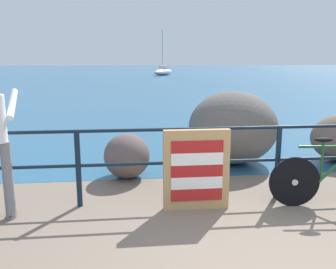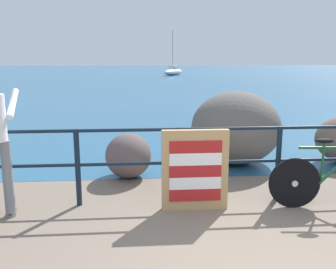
{
  "view_description": "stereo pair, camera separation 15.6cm",
  "coord_description": "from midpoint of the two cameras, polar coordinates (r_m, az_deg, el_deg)",
  "views": [
    {
      "loc": [
        -1.36,
        -2.51,
        1.91
      ],
      "look_at": [
        -0.8,
        2.57,
        0.85
      ],
      "focal_mm": 39.68,
      "sensor_mm": 36.0,
      "label": 1
    },
    {
      "loc": [
        -1.2,
        -2.53,
        1.91
      ],
      "look_at": [
        -0.8,
        2.57,
        0.85
      ],
      "focal_mm": 39.68,
      "sensor_mm": 36.0,
      "label": 2
    }
  ],
  "objects": [
    {
      "name": "breakwater_boulder_main",
      "position": [
        6.88,
        11.01,
        1.04
      ],
      "size": [
        1.62,
        1.58,
        1.33
      ],
      "color": "#605B56",
      "rests_on": "ground"
    },
    {
      "name": "folded_deckchair_stack",
      "position": [
        4.71,
        5.11,
        -5.5
      ],
      "size": [
        0.84,
        0.1,
        1.04
      ],
      "color": "tan",
      "rests_on": "ground_plane"
    },
    {
      "name": "sea_surface",
      "position": [
        50.76,
        -3.17,
        9.53
      ],
      "size": [
        120.0,
        90.0,
        0.01
      ],
      "primitive_type": "cube",
      "color": "#285B7F",
      "rests_on": "ground_plane"
    },
    {
      "name": "bicycle",
      "position": [
        5.28,
        25.15,
        -6.19
      ],
      "size": [
        1.7,
        0.48,
        0.92
      ],
      "rotation": [
        0.0,
        0.0,
        -0.09
      ],
      "color": "black",
      "rests_on": "ground_plane"
    },
    {
      "name": "sailboat",
      "position": [
        42.45,
        0.92,
        9.69
      ],
      "size": [
        3.21,
        4.5,
        4.9
      ],
      "rotation": [
        0.0,
        0.0,
        4.22
      ],
      "color": "white",
      "rests_on": "sea_surface"
    },
    {
      "name": "ground_plane",
      "position": [
        22.64,
        -1.33,
        6.73
      ],
      "size": [
        120.0,
        120.0,
        0.1
      ],
      "primitive_type": "cube",
      "color": "#756656"
    },
    {
      "name": "promenade_railing",
      "position": [
        5.03,
        10.36,
        -3.18
      ],
      "size": [
        9.42,
        0.07,
        1.02
      ],
      "color": "black",
      "rests_on": "ground_plane"
    },
    {
      "name": "breakwater_boulder_left",
      "position": [
        6.03,
        -5.38,
        -3.24
      ],
      "size": [
        0.74,
        0.83,
        0.72
      ],
      "color": "#5C4D4B",
      "rests_on": "ground"
    }
  ]
}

